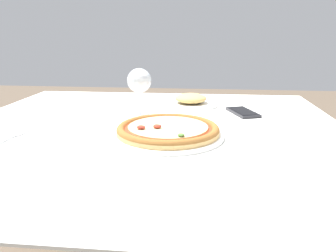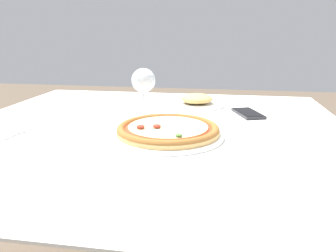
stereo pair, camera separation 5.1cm
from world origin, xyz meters
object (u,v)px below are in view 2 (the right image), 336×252
(pizza_plate, at_px, (168,130))
(fork, at_px, (12,136))
(cell_phone, at_px, (248,113))
(dining_table, at_px, (150,153))
(wine_glass_far_left, at_px, (143,82))
(side_plate, at_px, (197,101))

(pizza_plate, bearing_deg, fork, -170.78)
(pizza_plate, xyz_separation_m, cell_phone, (0.24, 0.29, -0.01))
(dining_table, height_order, fork, fork)
(pizza_plate, distance_m, cell_phone, 0.37)
(wine_glass_far_left, xyz_separation_m, cell_phone, (0.36, 0.07, -0.11))
(dining_table, bearing_deg, fork, -157.96)
(side_plate, bearing_deg, cell_phone, -31.81)
(dining_table, relative_size, wine_glass_far_left, 7.37)
(cell_phone, bearing_deg, pizza_plate, -129.71)
(dining_table, distance_m, wine_glass_far_left, 0.25)
(dining_table, relative_size, cell_phone, 7.57)
(pizza_plate, relative_size, side_plate, 1.47)
(cell_phone, height_order, side_plate, side_plate)
(dining_table, distance_m, side_plate, 0.36)
(dining_table, height_order, side_plate, side_plate)
(pizza_plate, bearing_deg, dining_table, 132.05)
(dining_table, height_order, pizza_plate, pizza_plate)
(cell_phone, bearing_deg, dining_table, -145.58)
(cell_phone, bearing_deg, wine_glass_far_left, -169.04)
(pizza_plate, height_order, side_plate, side_plate)
(fork, xyz_separation_m, cell_phone, (0.67, 0.36, 0.00))
(wine_glass_far_left, bearing_deg, pizza_plate, -61.30)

